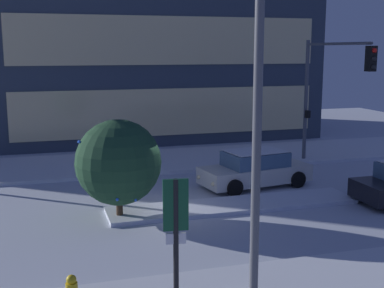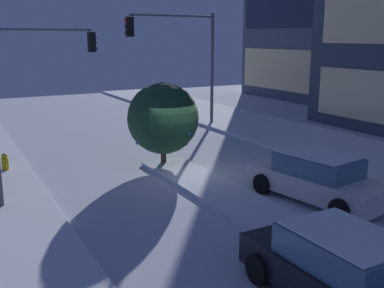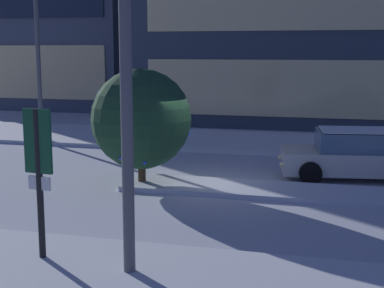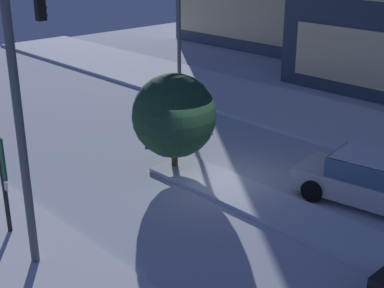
# 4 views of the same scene
# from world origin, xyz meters

# --- Properties ---
(ground) EXTENTS (52.00, 52.00, 0.00)m
(ground) POSITION_xyz_m (0.00, 0.00, 0.00)
(ground) COLOR silver
(curb_strip_far) EXTENTS (52.00, 5.20, 0.14)m
(curb_strip_far) POSITION_xyz_m (0.00, 7.79, 0.07)
(curb_strip_far) COLOR silver
(curb_strip_far) RESTS_ON ground
(median_strip) EXTENTS (9.00, 1.80, 0.14)m
(median_strip) POSITION_xyz_m (2.91, -0.19, 0.07)
(median_strip) COLOR silver
(median_strip) RESTS_ON ground
(car_far) EXTENTS (4.77, 2.55, 1.49)m
(car_far) POSITION_xyz_m (4.75, 2.21, 0.71)
(car_far) COLOR silver
(car_far) RESTS_ON ground
(traffic_light_corner_far_right) EXTENTS (0.32, 5.38, 5.97)m
(traffic_light_corner_far_right) POSITION_xyz_m (9.05, 3.90, 4.16)
(traffic_light_corner_far_right) COLOR #565960
(traffic_light_corner_far_right) RESTS_ON ground
(street_lamp_arched) EXTENTS (0.56, 3.34, 8.04)m
(street_lamp_arched) POSITION_xyz_m (0.88, -5.75, 5.23)
(street_lamp_arched) COLOR #565960
(street_lamp_arched) RESTS_ON ground
(parking_info_sign) EXTENTS (0.55, 0.12, 2.83)m
(parking_info_sign) POSITION_xyz_m (-0.88, -6.43, 1.80)
(parking_info_sign) COLOR black
(parking_info_sign) RESTS_ON ground
(decorated_tree_median) EXTENTS (2.81, 2.81, 3.32)m
(decorated_tree_median) POSITION_xyz_m (-1.19, -0.31, 1.91)
(decorated_tree_median) COLOR #473323
(decorated_tree_median) RESTS_ON ground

